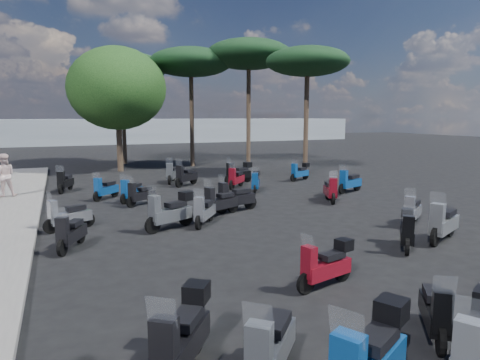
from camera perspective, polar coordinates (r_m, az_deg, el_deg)
name	(u,v)px	position (r m, az deg, el deg)	size (l,w,h in m)	color
ground	(219,230)	(12.91, -2.87, -6.73)	(120.00, 120.00, 0.00)	black
pedestrian_far	(4,175)	(19.76, -28.95, 0.57)	(0.85, 0.66, 1.75)	silver
scooter_1	(182,339)	(5.99, -7.78, -20.29)	(1.15, 1.48, 1.37)	black
scooter_2	(71,234)	(11.80, -21.63, -6.68)	(0.81, 1.42, 1.22)	black
scooter_3	(68,216)	(13.78, -21.94, -4.52)	(1.48, 0.77, 1.24)	black
scooter_4	(141,195)	(16.79, -13.11, -1.94)	(1.27, 0.93, 1.18)	black
scooter_5	(65,182)	(20.77, -22.29, -0.30)	(0.76, 1.52, 1.26)	black
scooter_6	(477,347)	(6.47, 29.01, -18.87)	(1.61, 1.04, 1.41)	black
scooter_7	(270,350)	(5.83, 4.02, -21.67)	(1.21, 1.30, 1.33)	black
scooter_8	(170,212)	(13.06, -9.27, -4.23)	(1.66, 0.99, 1.42)	black
scooter_9	(220,203)	(14.67, -2.70, -3.03)	(1.56, 0.86, 1.32)	black
scooter_10	(105,189)	(18.35, -17.51, -1.20)	(1.13, 1.14, 1.21)	black
scooter_11	(171,174)	(22.09, -9.15, 0.81)	(0.86, 1.61, 1.36)	black
scooter_12	(435,313)	(7.48, 24.60, -15.77)	(0.99, 1.24, 1.19)	black
scooter_13	(326,266)	(8.83, 11.37, -11.13)	(1.47, 0.61, 1.19)	black
scooter_14	(204,212)	(13.42, -4.80, -4.24)	(1.04, 1.32, 1.26)	black
scooter_15	(235,198)	(15.27, -0.65, -2.46)	(1.73, 0.65, 1.39)	black
scooter_16	(236,179)	(20.24, -0.53, 0.16)	(1.20, 1.24, 1.29)	black
scooter_17	(186,176)	(21.04, -7.23, 0.48)	(1.40, 1.16, 1.36)	black
scooter_19	(407,231)	(11.87, 21.38, -6.34)	(1.16, 1.25, 1.24)	black
scooter_20	(412,211)	(14.49, 21.98, -3.90)	(1.35, 0.98, 1.25)	black
scooter_21	(330,191)	(17.38, 11.97, -1.40)	(0.85, 1.54, 1.31)	black
scooter_22	(256,182)	(19.20, 2.09, -0.30)	(0.88, 1.37, 1.19)	black
scooter_23	(239,173)	(21.67, -0.20, 0.91)	(1.69, 0.80, 1.39)	black
scooter_25	(443,224)	(12.89, 25.45, -5.28)	(1.70, 0.96, 1.45)	black
scooter_27	(350,182)	(19.67, 14.40, -0.31)	(1.61, 0.80, 1.34)	black
scooter_28	(332,188)	(18.40, 12.20, -0.99)	(0.89, 1.32, 1.19)	black
scooter_29	(300,172)	(22.87, 7.99, 1.05)	(1.42, 0.78, 1.20)	black
scooter_30	(132,192)	(17.55, -14.21, -1.50)	(1.13, 1.14, 1.21)	black
broadleaf_tree	(117,89)	(27.42, -16.05, 11.63)	(5.87, 5.87, 7.54)	#38281E
pine_0	(191,63)	(29.46, -6.57, 15.28)	(5.47, 5.47, 7.87)	#38281E
pine_1	(249,55)	(29.12, 1.17, 16.35)	(5.62, 5.62, 8.38)	#38281E
pine_2	(122,68)	(31.95, -15.51, 14.15)	(6.34, 6.34, 7.82)	#38281E
pine_3	(307,62)	(25.20, 8.98, 15.25)	(4.72, 4.72, 7.26)	#38281E
distant_hills	(95,131)	(56.90, -18.73, 6.17)	(70.00, 8.00, 3.00)	gray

